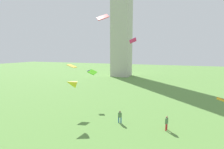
{
  "coord_description": "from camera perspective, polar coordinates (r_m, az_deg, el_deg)",
  "views": [
    {
      "loc": [
        6.28,
        -0.49,
        8.84
      ],
      "look_at": [
        -1.67,
        20.01,
        5.9
      ],
      "focal_mm": 26.79,
      "sensor_mm": 36.0,
      "label": 1
    }
  ],
  "objects": [
    {
      "name": "monument_obelisk",
      "position": [
        63.96,
        3.37,
        21.11
      ],
      "size": [
        6.48,
        6.48,
        47.52
      ],
      "color": "#B7B2A8",
      "rests_on": "ground_plane"
    },
    {
      "name": "person_0",
      "position": [
        21.57,
        2.7,
        -14.01
      ],
      "size": [
        0.47,
        0.35,
        1.57
      ],
      "rotation": [
        0.0,
        0.0,
        2.84
      ],
      "color": "#235693",
      "rests_on": "ground_plane"
    },
    {
      "name": "person_1",
      "position": [
        20.66,
        18.13,
        -15.22
      ],
      "size": [
        0.32,
        0.51,
        1.68
      ],
      "rotation": [
        0.0,
        0.0,
        4.54
      ],
      "color": "red",
      "rests_on": "ground_plane"
    },
    {
      "name": "kite_flying_0",
      "position": [
        21.79,
        7.14,
        11.41
      ],
      "size": [
        1.01,
        1.44,
        0.72
      ],
      "rotation": [
        0.0,
        0.0,
        4.88
      ],
      "color": "#F11D80"
    },
    {
      "name": "kite_flying_2",
      "position": [
        23.15,
        -3.17,
        18.93
      ],
      "size": [
        1.83,
        1.43,
        1.1
      ],
      "rotation": [
        0.0,
        0.0,
        0.54
      ],
      "color": "red"
    },
    {
      "name": "kite_flying_3",
      "position": [
        19.06,
        -6.71,
        0.83
      ],
      "size": [
        0.84,
        1.24,
        0.56
      ],
      "rotation": [
        0.0,
        0.0,
        4.8
      ],
      "color": "#45C213"
    },
    {
      "name": "kite_flying_5",
      "position": [
        27.45,
        -13.52,
        2.84
      ],
      "size": [
        1.48,
        1.11,
        0.54
      ],
      "rotation": [
        0.0,
        0.0,
        6.19
      ],
      "color": "yellow"
    },
    {
      "name": "kite_flying_6",
      "position": [
        16.33,
        33.9,
        -7.43
      ],
      "size": [
        1.12,
        0.98,
        0.61
      ],
      "rotation": [
        0.0,
        0.0,
        5.98
      ],
      "color": "orange"
    },
    {
      "name": "kite_flying_8",
      "position": [
        29.08,
        -7.74,
        1.39
      ],
      "size": [
        0.86,
        0.92,
        0.51
      ],
      "rotation": [
        0.0,
        0.0,
        3.88
      ],
      "color": "#4825BB"
    },
    {
      "name": "kite_flying_9",
      "position": [
        22.38,
        -13.7,
        -2.87
      ],
      "size": [
        1.85,
        1.66,
        1.35
      ],
      "rotation": [
        0.0,
        0.0,
        5.29
      ],
      "color": "yellow"
    }
  ]
}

